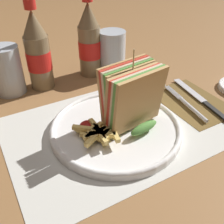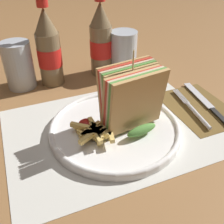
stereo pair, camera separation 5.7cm
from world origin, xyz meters
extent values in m
plane|color=olive|center=(0.00, 0.00, 0.00)|extent=(4.00, 4.00, 0.00)
cube|color=silver|center=(0.00, 0.02, 0.00)|extent=(0.46, 0.34, 0.00)
cylinder|color=white|center=(0.00, 0.01, 0.01)|extent=(0.28, 0.28, 0.01)
torus|color=white|center=(0.00, 0.01, 0.01)|extent=(0.28, 0.28, 0.01)
cube|color=tan|center=(0.04, -0.02, 0.08)|extent=(0.13, 0.04, 0.13)
cube|color=#518E3D|center=(0.03, -0.01, 0.08)|extent=(0.13, 0.04, 0.13)
cube|color=beige|center=(0.03, -0.01, 0.08)|extent=(0.13, 0.04, 0.13)
cube|color=red|center=(0.03, 0.00, 0.08)|extent=(0.13, 0.04, 0.13)
cube|color=tan|center=(0.03, 0.01, 0.08)|extent=(0.13, 0.04, 0.13)
ellipsoid|color=#518E3D|center=(0.04, -0.04, 0.03)|extent=(0.07, 0.03, 0.02)
cube|color=tan|center=(0.04, 0.01, 0.08)|extent=(0.13, 0.04, 0.13)
cube|color=#518E3D|center=(0.04, 0.01, 0.08)|extent=(0.13, 0.04, 0.13)
cube|color=beige|center=(0.04, 0.02, 0.08)|extent=(0.13, 0.04, 0.13)
cube|color=red|center=(0.03, 0.03, 0.08)|extent=(0.13, 0.04, 0.13)
cube|color=tan|center=(0.03, 0.04, 0.08)|extent=(0.13, 0.04, 0.13)
ellipsoid|color=#518E3D|center=(0.04, 0.00, 0.03)|extent=(0.07, 0.03, 0.02)
cylinder|color=tan|center=(0.03, 0.01, 0.10)|extent=(0.00, 0.00, 0.17)
cube|color=#E5C166|center=(-0.05, -0.01, 0.02)|extent=(0.02, 0.06, 0.01)
cube|color=#E5C166|center=(-0.07, 0.01, 0.02)|extent=(0.04, 0.07, 0.01)
cube|color=#E5C166|center=(-0.06, -0.01, 0.02)|extent=(0.05, 0.03, 0.01)
cube|color=#E5C166|center=(-0.06, 0.00, 0.02)|extent=(0.04, 0.04, 0.01)
cube|color=#E5C166|center=(-0.05, 0.01, 0.02)|extent=(0.05, 0.02, 0.01)
cube|color=#E5C166|center=(-0.05, -0.01, 0.03)|extent=(0.01, 0.06, 0.01)
cube|color=#E5C166|center=(-0.07, 0.01, 0.03)|extent=(0.05, 0.05, 0.01)
cube|color=#E5C166|center=(-0.05, 0.00, 0.03)|extent=(0.01, 0.07, 0.01)
cube|color=#E5C166|center=(-0.05, -0.02, 0.03)|extent=(0.05, 0.04, 0.01)
cube|color=#E5C166|center=(-0.05, -0.01, 0.03)|extent=(0.06, 0.02, 0.01)
cube|color=#E5C166|center=(-0.06, 0.00, 0.03)|extent=(0.05, 0.04, 0.01)
cube|color=#E5C166|center=(-0.02, -0.02, 0.03)|extent=(0.02, 0.07, 0.01)
cube|color=#E5C166|center=(-0.06, -0.02, 0.03)|extent=(0.06, 0.04, 0.01)
cube|color=#E5C166|center=(-0.06, -0.01, 0.03)|extent=(0.06, 0.02, 0.01)
cube|color=#E5C166|center=(-0.03, -0.01, 0.03)|extent=(0.05, 0.03, 0.01)
ellipsoid|color=maroon|center=(-0.06, 0.04, 0.03)|extent=(0.03, 0.03, 0.01)
cube|color=brown|center=(0.23, 0.02, 0.00)|extent=(0.14, 0.20, 0.00)
cylinder|color=silver|center=(0.20, -0.02, 0.01)|extent=(0.02, 0.11, 0.01)
cylinder|color=silver|center=(0.21, 0.07, 0.01)|extent=(0.01, 0.07, 0.00)
cylinder|color=silver|center=(0.21, 0.07, 0.01)|extent=(0.01, 0.07, 0.00)
cylinder|color=silver|center=(0.22, 0.07, 0.01)|extent=(0.01, 0.07, 0.00)
cylinder|color=silver|center=(0.22, 0.07, 0.01)|extent=(0.01, 0.07, 0.00)
cube|color=black|center=(0.25, -0.05, 0.01)|extent=(0.02, 0.09, 0.00)
cube|color=silver|center=(0.26, 0.06, 0.01)|extent=(0.04, 0.13, 0.00)
cylinder|color=#7A6647|center=(-0.08, 0.29, 0.07)|extent=(0.06, 0.06, 0.14)
cylinder|color=red|center=(-0.08, 0.29, 0.08)|extent=(0.07, 0.07, 0.05)
cone|color=#7A6647|center=(-0.08, 0.29, 0.18)|extent=(0.06, 0.06, 0.07)
cylinder|color=red|center=(-0.08, 0.29, 0.22)|extent=(0.03, 0.03, 0.02)
cylinder|color=#7A6647|center=(0.08, 0.30, 0.07)|extent=(0.06, 0.06, 0.14)
cylinder|color=red|center=(0.08, 0.30, 0.08)|extent=(0.07, 0.07, 0.05)
cone|color=#7A6647|center=(0.08, 0.30, 0.18)|extent=(0.06, 0.06, 0.07)
cylinder|color=silver|center=(0.14, 0.27, 0.06)|extent=(0.08, 0.08, 0.13)
cylinder|color=silver|center=(-0.16, 0.30, 0.06)|extent=(0.08, 0.08, 0.13)
camera|label=1|loc=(-0.23, -0.37, 0.37)|focal=42.00mm
camera|label=2|loc=(-0.18, -0.40, 0.37)|focal=42.00mm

